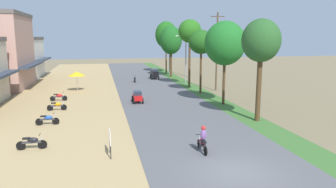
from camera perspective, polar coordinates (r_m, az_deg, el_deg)
The scene contains 24 objects.
ground_plane at distance 17.10m, azimuth 11.84°, elevation -13.74°, with size 180.00×180.00×0.00m, color #7A6B4C.
road_strip at distance 17.09m, azimuth 11.84°, elevation -13.62°, with size 9.00×140.00×0.08m, color #565659.
median_strip at distance 19.97m, azimuth 27.27°, elevation -11.04°, with size 2.40×140.00×0.06m, color #3D6B2D.
shophouse_far at distance 60.09m, azimuth -25.09°, elevation 5.95°, with size 8.05×9.30×6.90m.
parked_motorbike_nearest at distance 21.40m, azimuth -23.15°, elevation -7.85°, with size 1.80×0.54×0.94m.
parked_motorbike_second at distance 26.73m, azimuth -20.71°, elevation -4.18°, with size 1.80×0.54×0.94m.
parked_motorbike_third at distance 31.65m, azimuth -19.21°, elevation -1.93°, with size 1.80×0.54×0.94m.
parked_motorbike_fourth at distance 36.32m, azimuth -18.93°, elevation -0.41°, with size 1.80×0.54×0.94m.
street_signboard at distance 18.80m, azimuth -10.33°, elevation -7.86°, with size 0.06×1.30×1.50m.
vendor_umbrella at distance 41.91m, azimuth -16.01°, elevation 3.51°, with size 2.20×2.20×2.52m.
median_tree_nearest at distance 26.56m, azimuth 16.30°, elevation 8.95°, with size 3.08×3.08×8.25m.
median_tree_second at distance 32.68m, azimuth 10.16°, elevation 8.89°, with size 4.09×4.09×8.40m.
median_tree_third at distance 38.79m, azimuth 5.97°, elevation 9.18°, with size 3.06×3.06×7.66m.
median_tree_fourth at distance 43.95m, azimuth 3.92°, elevation 11.05°, with size 3.11×3.11×9.16m.
median_tree_fifth at distance 55.01m, azimuth 0.52°, elevation 9.57°, with size 3.77×3.77×8.71m.
median_tree_sixth at distance 60.79m, azimuth -0.33°, elevation 10.52°, with size 4.09×4.09×9.71m.
streetlamp_near at distance 47.04m, azimuth 3.20°, elevation 6.93°, with size 3.16×0.20×7.18m.
streetlamp_mid at distance 57.97m, azimuth 0.26°, elevation 7.47°, with size 3.16×0.20×7.03m.
utility_pole_near at distance 55.63m, azimuth 3.80°, elevation 8.21°, with size 1.80×0.20×9.61m.
utility_pole_far at distance 41.51m, azimuth 8.72°, elevation 7.66°, with size 1.80×0.20×9.90m.
car_hatchback_red at distance 33.54m, azimuth -5.48°, elevation -0.41°, with size 1.04×2.00×1.23m.
car_van_black at distance 52.42m, azimuth -2.43°, elevation 3.74°, with size 1.19×2.41×1.67m.
motorbike_foreground_rider at distance 19.24m, azimuth 6.21°, elevation -8.11°, with size 0.54×1.80×1.66m.
motorbike_ahead_second at distance 48.91m, azimuth -5.97°, elevation 2.71°, with size 0.54×1.80×0.94m.
Camera 1 is at (-6.52, -14.24, 6.87)m, focal length 34.10 mm.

